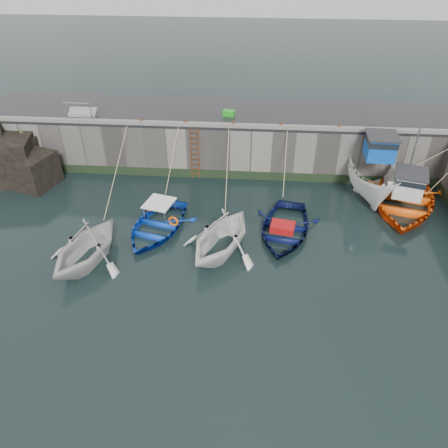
# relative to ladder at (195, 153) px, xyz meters

# --- Properties ---
(ground) EXTENTS (120.00, 120.00, 0.00)m
(ground) POSITION_rel_ladder_xyz_m (2.00, -9.91, -1.59)
(ground) COLOR black
(ground) RESTS_ON ground
(quay_back) EXTENTS (30.00, 5.00, 3.00)m
(quay_back) POSITION_rel_ladder_xyz_m (2.00, 2.59, -0.09)
(quay_back) COLOR slate
(quay_back) RESTS_ON ground
(road_back) EXTENTS (30.00, 5.00, 0.16)m
(road_back) POSITION_rel_ladder_xyz_m (2.00, 2.59, 1.49)
(road_back) COLOR black
(road_back) RESTS_ON quay_back
(kerb_back) EXTENTS (30.00, 0.30, 0.20)m
(kerb_back) POSITION_rel_ladder_xyz_m (2.00, 0.24, 1.67)
(kerb_back) COLOR slate
(kerb_back) RESTS_ON road_back
(algae_back) EXTENTS (30.00, 0.08, 0.50)m
(algae_back) POSITION_rel_ladder_xyz_m (2.00, 0.05, -1.34)
(algae_back) COLOR black
(algae_back) RESTS_ON ground
(rock_outcrop) EXTENTS (5.85, 4.24, 3.41)m
(rock_outcrop) POSITION_rel_ladder_xyz_m (-10.92, -0.80, -0.33)
(rock_outcrop) COLOR black
(rock_outcrop) RESTS_ON ground
(ladder) EXTENTS (0.51, 0.08, 3.20)m
(ladder) POSITION_rel_ladder_xyz_m (0.00, 0.00, 0.00)
(ladder) COLOR #3F1E0F
(ladder) RESTS_ON ground
(boat_near_white) EXTENTS (4.93, 5.35, 2.34)m
(boat_near_white) POSITION_rel_ladder_xyz_m (-3.84, -8.01, -1.59)
(boat_near_white) COLOR silver
(boat_near_white) RESTS_ON ground
(boat_near_white_rope) EXTENTS (0.04, 6.17, 3.10)m
(boat_near_white_rope) POSITION_rel_ladder_xyz_m (-3.84, -2.71, -1.59)
(boat_near_white_rope) COLOR tan
(boat_near_white_rope) RESTS_ON ground
(boat_near_blue) EXTENTS (4.47, 5.44, 0.98)m
(boat_near_blue) POSITION_rel_ladder_xyz_m (-1.26, -5.37, -1.59)
(boat_near_blue) COLOR #0C39B6
(boat_near_blue) RESTS_ON ground
(boat_near_blue_rope) EXTENTS (0.04, 3.94, 3.10)m
(boat_near_blue_rope) POSITION_rel_ladder_xyz_m (-1.26, -1.39, -1.59)
(boat_near_blue_rope) COLOR tan
(boat_near_blue_rope) RESTS_ON ground
(boat_near_blacktrim) EXTENTS (5.44, 5.76, 2.40)m
(boat_near_blacktrim) POSITION_rel_ladder_xyz_m (2.08, -6.84, -1.59)
(boat_near_blacktrim) COLOR white
(boat_near_blacktrim) RESTS_ON ground
(boat_near_blacktrim_rope) EXTENTS (0.04, 5.13, 3.10)m
(boat_near_blacktrim_rope) POSITION_rel_ladder_xyz_m (2.08, -2.13, -1.59)
(boat_near_blacktrim_rope) COLOR tan
(boat_near_blacktrim_rope) RESTS_ON ground
(boat_near_navy) EXTENTS (4.32, 5.43, 1.01)m
(boat_near_navy) POSITION_rel_ladder_xyz_m (5.05, -5.16, -1.59)
(boat_near_navy) COLOR #09103D
(boat_near_navy) RESTS_ON ground
(boat_near_navy_rope) EXTENTS (0.04, 3.78, 3.10)m
(boat_near_navy_rope) POSITION_rel_ladder_xyz_m (5.05, -1.29, -1.59)
(boat_near_navy_rope) COLOR tan
(boat_near_navy_rope) RESTS_ON ground
(boat_far_white) EXTENTS (2.92, 7.01, 5.66)m
(boat_far_white) POSITION_rel_ladder_xyz_m (9.99, -0.64, -0.47)
(boat_far_white) COLOR white
(boat_far_white) RESTS_ON ground
(boat_far_orange) EXTENTS (6.28, 7.58, 4.36)m
(boat_far_orange) POSITION_rel_ladder_xyz_m (11.49, -2.15, -1.16)
(boat_far_orange) COLOR #FF590D
(boat_far_orange) RESTS_ON ground
(fish_crate) EXTENTS (0.72, 0.52, 0.33)m
(fish_crate) POSITION_rel_ladder_xyz_m (1.83, 1.87, 1.74)
(fish_crate) COLOR #1F9A1C
(fish_crate) RESTS_ON road_back
(railing) EXTENTS (1.60, 1.05, 1.00)m
(railing) POSITION_rel_ladder_xyz_m (-6.75, 1.33, 1.77)
(railing) COLOR #A5A8AD
(railing) RESTS_ON road_back
(bollard_a) EXTENTS (0.18, 0.18, 0.28)m
(bollard_a) POSITION_rel_ladder_xyz_m (-3.00, 0.34, 1.71)
(bollard_a) COLOR #3F1E0F
(bollard_a) RESTS_ON road_back
(bollard_b) EXTENTS (0.18, 0.18, 0.28)m
(bollard_b) POSITION_rel_ladder_xyz_m (-0.50, 0.34, 1.71)
(bollard_b) COLOR #3F1E0F
(bollard_b) RESTS_ON road_back
(bollard_c) EXTENTS (0.18, 0.18, 0.28)m
(bollard_c) POSITION_rel_ladder_xyz_m (2.20, 0.34, 1.71)
(bollard_c) COLOR #3F1E0F
(bollard_c) RESTS_ON road_back
(bollard_d) EXTENTS (0.18, 0.18, 0.28)m
(bollard_d) POSITION_rel_ladder_xyz_m (4.80, 0.34, 1.71)
(bollard_d) COLOR #3F1E0F
(bollard_d) RESTS_ON road_back
(bollard_e) EXTENTS (0.18, 0.18, 0.28)m
(bollard_e) POSITION_rel_ladder_xyz_m (8.00, 0.34, 1.71)
(bollard_e) COLOR #3F1E0F
(bollard_e) RESTS_ON road_back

